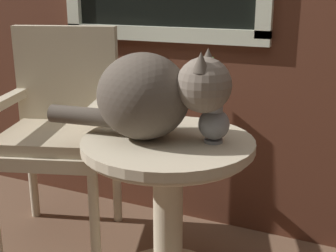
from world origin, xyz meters
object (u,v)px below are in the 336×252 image
(wicker_chair, at_px, (60,123))
(pewter_vase_with_ivy, at_px, (214,118))
(cat, at_px, (152,95))
(wicker_side_table, at_px, (168,187))

(wicker_chair, distance_m, pewter_vase_with_ivy, 0.82)
(cat, bearing_deg, wicker_chair, 160.63)
(wicker_chair, bearing_deg, cat, -19.37)
(wicker_side_table, height_order, pewter_vase_with_ivy, pewter_vase_with_ivy)
(wicker_side_table, bearing_deg, cat, -159.73)
(cat, distance_m, pewter_vase_with_ivy, 0.24)
(pewter_vase_with_ivy, bearing_deg, wicker_chair, 169.53)
(wicker_side_table, distance_m, wicker_chair, 0.67)
(wicker_side_table, bearing_deg, wicker_chair, 163.88)
(wicker_chair, height_order, pewter_vase_with_ivy, wicker_chair)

